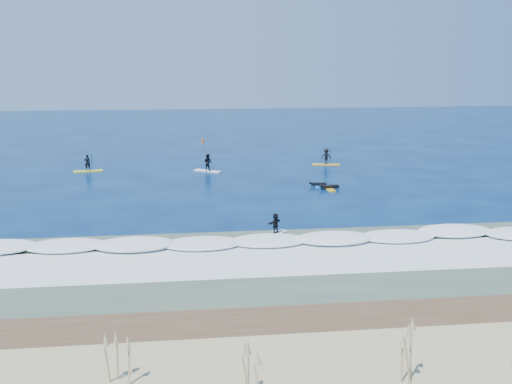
{
  "coord_description": "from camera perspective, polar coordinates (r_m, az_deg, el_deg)",
  "views": [
    {
      "loc": [
        -3.5,
        -42.53,
        11.03
      ],
      "look_at": [
        1.46,
        0.76,
        0.6
      ],
      "focal_mm": 40.0,
      "sensor_mm": 36.0,
      "label": 1
    }
  ],
  "objects": [
    {
      "name": "sup_paddler_right",
      "position": [
        59.49,
        7.03,
        3.43
      ],
      "size": [
        2.9,
        1.25,
        1.97
      ],
      "rotation": [
        0.0,
        0.0,
        -0.2
      ],
      "color": "gold",
      "rests_on": "ground"
    },
    {
      "name": "shallow_water",
      "position": [
        30.78,
        0.43,
        -7.52
      ],
      "size": [
        90.0,
        13.0,
        0.01
      ],
      "primitive_type": "cube",
      "color": "#3C5243",
      "rests_on": "ground"
    },
    {
      "name": "dune_grass",
      "position": [
        18.38,
        5.57,
        -16.59
      ],
      "size": [
        40.0,
        4.0,
        1.7
      ],
      "primitive_type": null,
      "color": "tan",
      "rests_on": "dune"
    },
    {
      "name": "breaking_wave",
      "position": [
        34.52,
        -0.38,
        -5.17
      ],
      "size": [
        40.0,
        6.0,
        0.3
      ],
      "primitive_type": "cube",
      "color": "white",
      "rests_on": "ground"
    },
    {
      "name": "wet_sand_strip",
      "position": [
        24.0,
        2.67,
        -13.92
      ],
      "size": [
        90.0,
        5.0,
        0.08
      ],
      "primitive_type": "cube",
      "color": "#442F1F",
      "rests_on": "ground"
    },
    {
      "name": "prone_paddler_far",
      "position": [
        49.69,
        6.21,
        0.72
      ],
      "size": [
        1.52,
        1.95,
        0.4
      ],
      "rotation": [
        0.0,
        0.0,
        1.45
      ],
      "color": "#1662AB",
      "rests_on": "ground"
    },
    {
      "name": "whitewater",
      "position": [
        31.71,
        0.21,
        -6.89
      ],
      "size": [
        34.0,
        5.0,
        0.02
      ],
      "primitive_type": "cube",
      "color": "silver",
      "rests_on": "ground"
    },
    {
      "name": "sup_paddler_left",
      "position": [
        58.06,
        -16.48,
        2.56
      ],
      "size": [
        2.84,
        1.25,
        1.93
      ],
      "rotation": [
        0.0,
        0.0,
        0.21
      ],
      "color": "yellow",
      "rests_on": "ground"
    },
    {
      "name": "marker_buoy",
      "position": [
        74.18,
        -5.34,
        5.1
      ],
      "size": [
        0.3,
        0.3,
        0.72
      ],
      "rotation": [
        0.0,
        0.0,
        -0.27
      ],
      "color": "orange",
      "rests_on": "ground"
    },
    {
      "name": "wave_surfer",
      "position": [
        35.55,
        1.95,
        -3.3
      ],
      "size": [
        1.75,
        1.66,
        1.37
      ],
      "rotation": [
        0.0,
        0.0,
        0.74
      ],
      "color": "silver",
      "rests_on": "breaking_wave"
    },
    {
      "name": "prone_paddler_near",
      "position": [
        48.76,
        7.31,
        0.46
      ],
      "size": [
        1.71,
        2.17,
        0.45
      ],
      "rotation": [
        0.0,
        0.0,
        1.61
      ],
      "color": "gold",
      "rests_on": "ground"
    },
    {
      "name": "ground",
      "position": [
        44.07,
        -1.77,
        -1.04
      ],
      "size": [
        160.0,
        160.0,
        0.0
      ],
      "primitive_type": "plane",
      "color": "#031742",
      "rests_on": "ground"
    },
    {
      "name": "sup_paddler_center",
      "position": [
        55.91,
        -4.86,
        2.82
      ],
      "size": [
        2.77,
        2.15,
        1.99
      ],
      "rotation": [
        0.0,
        0.0,
        -0.58
      ],
      "color": "white",
      "rests_on": "ground"
    }
  ]
}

